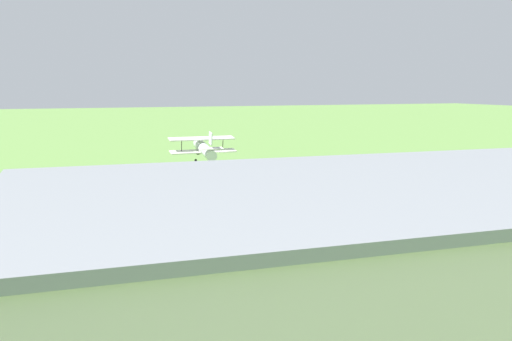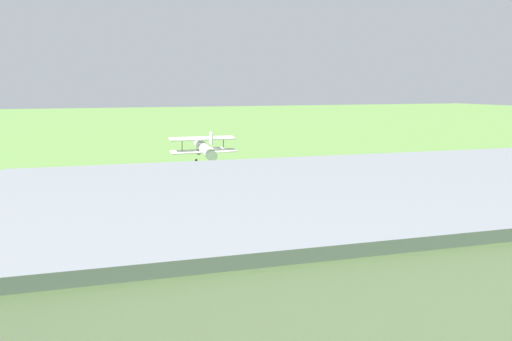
# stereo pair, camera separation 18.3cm
# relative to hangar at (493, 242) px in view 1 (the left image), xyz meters

# --- Properties ---
(ground_plane) EXTENTS (400.00, 400.00, 0.00)m
(ground_plane) POSITION_rel_hangar_xyz_m (-0.05, -40.45, -2.98)
(ground_plane) COLOR #608C42
(hangar) EXTENTS (39.87, 16.69, 5.93)m
(hangar) POSITION_rel_hangar_xyz_m (0.00, 0.00, 0.00)
(hangar) COLOR beige
(hangar) RESTS_ON ground_plane
(biplane) EXTENTS (7.53, 6.82, 3.91)m
(biplane) POSITION_rel_hangar_xyz_m (1.16, -42.35, -0.36)
(biplane) COLOR silver
(person_near_hangar_door) EXTENTS (0.51, 0.51, 1.73)m
(person_near_hangar_door) POSITION_rel_hangar_xyz_m (18.92, -15.24, -2.11)
(person_near_hangar_door) COLOR orange
(person_near_hangar_door) RESTS_ON ground_plane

